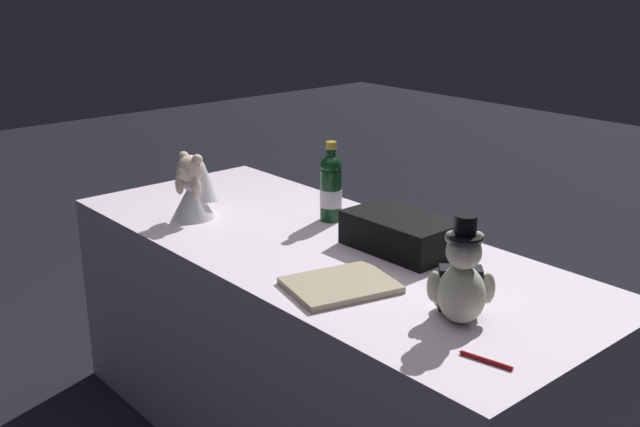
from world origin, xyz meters
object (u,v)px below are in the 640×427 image
(teddy_bear_bride, at_px, (195,188))
(champagne_bottle, at_px, (331,187))
(signing_pen, at_px, (484,360))
(guestbook, at_px, (340,285))
(gift_case_black, at_px, (401,233))
(teddy_bear_groom, at_px, (461,282))

(teddy_bear_bride, relative_size, champagne_bottle, 0.84)
(signing_pen, distance_m, guestbook, 0.51)
(champagne_bottle, relative_size, gift_case_black, 0.80)
(signing_pen, height_order, gift_case_black, gift_case_black)
(guestbook, bearing_deg, champagne_bottle, -24.92)
(teddy_bear_groom, distance_m, signing_pen, 0.23)
(champagne_bottle, height_order, gift_case_black, champagne_bottle)
(gift_case_black, distance_m, guestbook, 0.36)
(teddy_bear_bride, relative_size, signing_pen, 1.77)
(teddy_bear_groom, bearing_deg, gift_case_black, -29.63)
(teddy_bear_bride, distance_m, gift_case_black, 0.75)
(teddy_bear_groom, height_order, champagne_bottle, same)
(teddy_bear_bride, height_order, signing_pen, teddy_bear_bride)
(guestbook, bearing_deg, teddy_bear_bride, 11.72)
(guestbook, bearing_deg, signing_pen, -169.09)
(teddy_bear_groom, xyz_separation_m, guestbook, (0.34, 0.09, -0.09))
(champagne_bottle, height_order, guestbook, champagne_bottle)
(teddy_bear_bride, distance_m, champagne_bottle, 0.47)
(champagne_bottle, bearing_deg, guestbook, 140.77)
(teddy_bear_groom, distance_m, teddy_bear_bride, 1.12)
(teddy_bear_groom, xyz_separation_m, signing_pen, (-0.17, 0.12, -0.10))
(teddy_bear_groom, bearing_deg, teddy_bear_bride, 2.97)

